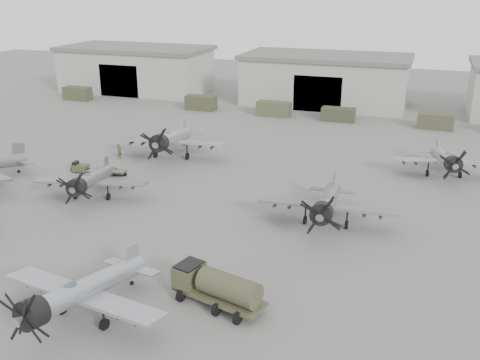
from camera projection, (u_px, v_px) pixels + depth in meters
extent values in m
plane|color=slate|center=(172.00, 265.00, 41.54)|extent=(220.00, 220.00, 0.00)
cube|color=#A3A399|center=(137.00, 70.00, 106.72)|extent=(28.00, 14.00, 8.00)
cube|color=#5F5F5A|center=(135.00, 48.00, 105.19)|extent=(29.00, 14.80, 0.70)
cube|color=black|center=(119.00, 81.00, 101.05)|extent=(8.12, 0.40, 6.00)
cube|color=#A3A399|center=(325.00, 81.00, 94.98)|extent=(28.00, 14.00, 8.00)
cube|color=#5F5F5A|center=(327.00, 56.00, 93.45)|extent=(29.00, 14.80, 0.70)
cube|color=black|center=(317.00, 94.00, 89.31)|extent=(8.12, 0.40, 6.00)
cube|color=#3C4029|center=(78.00, 93.00, 98.87)|extent=(5.15, 2.20, 2.42)
cube|color=#3B3D28|center=(201.00, 103.00, 91.19)|extent=(5.20, 2.20, 2.45)
cube|color=#46492F|center=(274.00, 109.00, 87.22)|extent=(5.53, 2.20, 2.32)
cube|color=#353A26|center=(338.00, 114.00, 84.00)|extent=(5.20, 2.20, 2.10)
cube|color=#40412A|center=(435.00, 121.00, 79.51)|extent=(5.16, 2.20, 2.28)
cylinder|color=#9EA0A6|center=(88.00, 287.00, 34.65)|extent=(2.99, 10.27, 3.00)
cylinder|color=black|center=(32.00, 313.00, 30.68)|extent=(2.03, 1.78, 1.99)
cube|color=#9EA0A6|center=(82.00, 295.00, 34.26)|extent=(12.17, 3.94, 0.54)
cube|color=#9EA0A6|center=(132.00, 256.00, 38.32)|extent=(0.36, 1.59, 1.91)
ellipsoid|color=#3F4C54|center=(70.00, 287.00, 33.08)|extent=(0.75, 1.23, 0.54)
cylinder|color=black|center=(62.00, 309.00, 35.44)|extent=(0.38, 0.80, 0.77)
cylinder|color=black|center=(104.00, 324.00, 33.83)|extent=(0.38, 0.80, 0.77)
cylinder|color=black|center=(132.00, 283.00, 38.82)|extent=(0.16, 0.32, 0.31)
cube|color=gray|center=(18.00, 151.00, 60.93)|extent=(0.71, 1.71, 2.13)
cylinder|color=black|center=(19.00, 171.00, 61.52)|extent=(0.23, 0.36, 0.34)
cylinder|color=gray|center=(93.00, 178.00, 54.14)|extent=(3.63, 9.56, 2.80)
cylinder|color=black|center=(77.00, 187.00, 49.97)|extent=(2.00, 1.79, 1.87)
cube|color=gray|center=(91.00, 182.00, 53.72)|extent=(11.36, 4.66, 0.50)
cube|color=gray|center=(106.00, 164.00, 58.03)|extent=(0.47, 1.47, 1.79)
ellipsoid|color=#3F4C54|center=(87.00, 176.00, 52.52)|extent=(0.78, 1.18, 0.50)
cylinder|color=black|center=(76.00, 196.00, 54.20)|extent=(0.42, 0.76, 0.72)
cylinder|color=black|center=(108.00, 197.00, 53.91)|extent=(0.42, 0.76, 0.72)
cylinder|color=black|center=(107.00, 182.00, 58.47)|extent=(0.17, 0.30, 0.29)
cylinder|color=gray|center=(328.00, 201.00, 48.16)|extent=(2.12, 10.46, 3.06)
cylinder|color=black|center=(321.00, 213.00, 43.75)|extent=(1.95, 1.66, 2.04)
cube|color=gray|center=(327.00, 206.00, 47.72)|extent=(12.35, 2.93, 0.55)
cube|color=gray|center=(334.00, 182.00, 52.26)|extent=(0.22, 1.63, 1.96)
ellipsoid|color=#3F4C54|center=(326.00, 198.00, 46.44)|extent=(0.66, 1.21, 0.55)
cylinder|color=black|center=(305.00, 220.00, 48.56)|extent=(0.32, 0.80, 0.78)
cylinder|color=black|center=(346.00, 225.00, 47.62)|extent=(0.32, 0.80, 0.78)
cylinder|color=black|center=(332.00, 203.00, 52.75)|extent=(0.14, 0.32, 0.31)
cylinder|color=#9FA1A7|center=(173.00, 138.00, 66.59)|extent=(3.29, 11.62, 3.39)
cylinder|color=black|center=(159.00, 143.00, 61.61)|extent=(2.29, 2.00, 2.26)
cube|color=#9FA1A7|center=(171.00, 141.00, 66.09)|extent=(13.77, 4.35, 0.61)
cube|color=#9FA1A7|center=(184.00, 126.00, 71.22)|extent=(0.39, 1.81, 2.17)
ellipsoid|color=#3F4C54|center=(168.00, 134.00, 64.65)|extent=(0.83, 1.38, 0.61)
cylinder|color=black|center=(156.00, 154.00, 66.86)|extent=(0.43, 0.90, 0.87)
cylinder|color=black|center=(187.00, 156.00, 66.13)|extent=(0.43, 0.90, 0.87)
cylinder|color=black|center=(184.00, 144.00, 71.76)|extent=(0.18, 0.36, 0.35)
cylinder|color=#9B9DA3|center=(444.00, 158.00, 60.26)|extent=(3.07, 9.93, 2.90)
cylinder|color=black|center=(453.00, 164.00, 55.99)|extent=(1.99, 1.75, 1.93)
cube|color=#9B9DA3|center=(445.00, 161.00, 59.83)|extent=(11.78, 4.02, 0.52)
cube|color=#9B9DA3|center=(438.00, 145.00, 64.24)|extent=(0.38, 1.54, 1.85)
ellipsoid|color=#3F4C54|center=(448.00, 154.00, 58.60)|extent=(0.74, 1.19, 0.52)
cylinder|color=black|center=(427.00, 173.00, 60.44)|extent=(0.38, 0.78, 0.74)
cylinder|color=black|center=(460.00, 175.00, 59.91)|extent=(0.38, 0.78, 0.74)
cylinder|color=black|center=(436.00, 162.00, 64.70)|extent=(0.16, 0.31, 0.30)
cube|color=#41412A|center=(219.00, 296.00, 36.23)|extent=(6.95, 3.76, 0.24)
cube|color=#41412A|center=(189.00, 275.00, 37.30)|extent=(2.01, 2.48, 1.61)
cylinder|color=#41412A|center=(229.00, 287.00, 35.46)|extent=(4.66, 2.83, 1.79)
cube|color=black|center=(189.00, 265.00, 37.00)|extent=(1.85, 2.18, 0.14)
cylinder|color=black|center=(181.00, 296.00, 36.77)|extent=(0.49, 0.89, 0.85)
cylinder|color=black|center=(256.00, 302.00, 36.00)|extent=(0.49, 0.89, 0.85)
cube|color=#3F3F29|center=(80.00, 168.00, 61.61)|extent=(1.84, 1.24, 0.77)
cube|color=black|center=(75.00, 163.00, 61.57)|extent=(0.57, 0.92, 0.48)
cylinder|color=black|center=(81.00, 170.00, 61.71)|extent=(1.21, 0.66, 0.54)
cylinder|color=black|center=(90.00, 169.00, 61.37)|extent=(1.16, 0.20, 0.08)
cube|color=#3F3F29|center=(110.00, 171.00, 60.85)|extent=(3.80, 1.73, 0.17)
cylinder|color=black|center=(110.00, 173.00, 60.94)|extent=(1.49, 0.57, 0.43)
cylinder|color=#3F3F29|center=(110.00, 169.00, 60.79)|extent=(1.38, 0.45, 0.31)
imported|color=#41432C|center=(119.00, 151.00, 66.14)|extent=(0.59, 0.78, 1.92)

